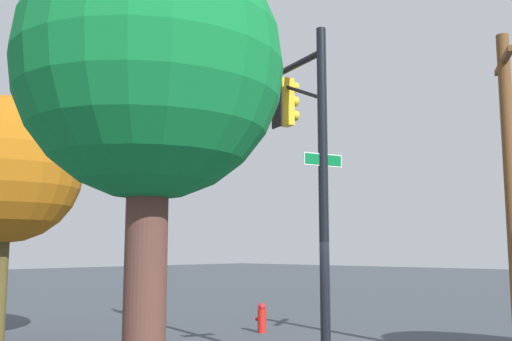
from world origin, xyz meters
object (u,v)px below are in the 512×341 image
object	(u,v)px
fire_hydrant	(262,318)
tree_far	(151,74)
tree_mid	(7,170)
signal_pole_assembly	(274,134)
utility_pole	(511,188)

from	to	relation	value
fire_hydrant	tree_far	bearing A→B (deg)	125.89
tree_mid	tree_far	bearing A→B (deg)	163.31
tree_mid	tree_far	world-z (taller)	tree_mid
signal_pole_assembly	utility_pole	size ratio (longest dim) A/B	1.00
utility_pole	tree_far	size ratio (longest dim) A/B	1.24
signal_pole_assembly	tree_far	size ratio (longest dim) A/B	1.24
utility_pole	fire_hydrant	bearing A→B (deg)	-0.18
utility_pole	fire_hydrant	world-z (taller)	utility_pole
utility_pole	tree_far	xyz separation A→B (m)	(0.55, 9.04, 0.55)
signal_pole_assembly	tree_far	distance (m)	7.90
tree_mid	fire_hydrant	bearing A→B (deg)	-116.97
utility_pole	fire_hydrant	distance (m)	7.81
tree_far	tree_mid	bearing A→B (deg)	-16.69
signal_pole_assembly	fire_hydrant	bearing A→B (deg)	-43.23
signal_pole_assembly	utility_pole	world-z (taller)	utility_pole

